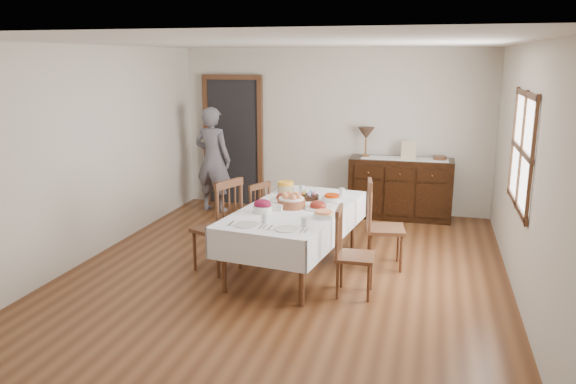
% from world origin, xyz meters
% --- Properties ---
extents(ground, '(6.00, 6.00, 0.00)m').
position_xyz_m(ground, '(0.00, 0.00, 0.00)').
color(ground, brown).
extents(room_shell, '(5.02, 6.02, 2.65)m').
position_xyz_m(room_shell, '(-0.15, 0.42, 1.64)').
color(room_shell, white).
rests_on(room_shell, ground).
extents(dining_table, '(1.40, 2.32, 0.75)m').
position_xyz_m(dining_table, '(0.07, 0.16, 0.66)').
color(dining_table, white).
rests_on(dining_table, ground).
extents(chair_left_near, '(0.60, 0.60, 1.11)m').
position_xyz_m(chair_left_near, '(-0.76, -0.11, 0.56)').
color(chair_left_near, '#4F2E1B').
rests_on(chair_left_near, ground).
extents(chair_left_far, '(0.52, 0.52, 0.92)m').
position_xyz_m(chair_left_far, '(-0.60, 0.65, 0.47)').
color(chair_left_far, '#4F2E1B').
rests_on(chair_left_far, ground).
extents(chair_right_near, '(0.41, 0.41, 0.95)m').
position_xyz_m(chair_right_near, '(0.81, -0.40, 0.48)').
color(chair_right_near, '#4F2E1B').
rests_on(chair_right_near, ground).
extents(chair_right_far, '(0.50, 0.50, 1.06)m').
position_xyz_m(chair_right_far, '(1.03, 0.50, 0.53)').
color(chair_right_far, '#4F2E1B').
rests_on(chair_right_far, ground).
extents(sideboard, '(1.56, 0.57, 0.94)m').
position_xyz_m(sideboard, '(1.12, 2.72, 0.47)').
color(sideboard, black).
rests_on(sideboard, ground).
extents(person, '(0.62, 0.45, 1.81)m').
position_xyz_m(person, '(-1.85, 2.38, 0.91)').
color(person, slate).
rests_on(person, ground).
extents(bread_basket, '(0.33, 0.33, 0.17)m').
position_xyz_m(bread_basket, '(0.02, 0.16, 0.82)').
color(bread_basket, brown).
rests_on(bread_basket, dining_table).
extents(egg_basket, '(0.26, 0.26, 0.11)m').
position_xyz_m(egg_basket, '(0.13, 0.60, 0.79)').
color(egg_basket, black).
rests_on(egg_basket, dining_table).
extents(ham_platter_a, '(0.33, 0.33, 0.11)m').
position_xyz_m(ham_platter_a, '(-0.14, 0.45, 0.78)').
color(ham_platter_a, silver).
rests_on(ham_platter_a, dining_table).
extents(ham_platter_b, '(0.32, 0.32, 0.11)m').
position_xyz_m(ham_platter_b, '(0.33, 0.19, 0.78)').
color(ham_platter_b, silver).
rests_on(ham_platter_b, dining_table).
extents(beet_bowl, '(0.22, 0.22, 0.15)m').
position_xyz_m(beet_bowl, '(-0.24, -0.13, 0.82)').
color(beet_bowl, silver).
rests_on(beet_bowl, dining_table).
extents(carrot_bowl, '(0.23, 0.23, 0.08)m').
position_xyz_m(carrot_bowl, '(0.43, 0.57, 0.79)').
color(carrot_bowl, silver).
rests_on(carrot_bowl, dining_table).
extents(pineapple_bowl, '(0.21, 0.21, 0.14)m').
position_xyz_m(pineapple_bowl, '(-0.23, 0.86, 0.82)').
color(pineapple_bowl, tan).
rests_on(pineapple_bowl, dining_table).
extents(casserole_dish, '(0.24, 0.24, 0.08)m').
position_xyz_m(casserole_dish, '(0.47, -0.16, 0.79)').
color(casserole_dish, silver).
rests_on(casserole_dish, dining_table).
extents(butter_dish, '(0.15, 0.11, 0.07)m').
position_xyz_m(butter_dish, '(-0.10, -0.01, 0.79)').
color(butter_dish, silver).
rests_on(butter_dish, dining_table).
extents(setting_left, '(0.44, 0.31, 0.10)m').
position_xyz_m(setting_left, '(-0.20, -0.60, 0.77)').
color(setting_left, silver).
rests_on(setting_left, dining_table).
extents(setting_right, '(0.44, 0.31, 0.10)m').
position_xyz_m(setting_right, '(0.24, -0.64, 0.77)').
color(setting_right, silver).
rests_on(setting_right, dining_table).
extents(glass_far_a, '(0.07, 0.07, 0.11)m').
position_xyz_m(glass_far_a, '(-0.01, 0.84, 0.81)').
color(glass_far_a, silver).
rests_on(glass_far_a, dining_table).
extents(glass_far_b, '(0.07, 0.07, 0.11)m').
position_xyz_m(glass_far_b, '(0.51, 0.83, 0.81)').
color(glass_far_b, silver).
rests_on(glass_far_b, dining_table).
extents(runner, '(1.30, 0.35, 0.01)m').
position_xyz_m(runner, '(1.17, 2.70, 0.94)').
color(runner, white).
rests_on(runner, sideboard).
extents(table_lamp, '(0.26, 0.26, 0.46)m').
position_xyz_m(table_lamp, '(0.56, 2.75, 1.29)').
color(table_lamp, brown).
rests_on(table_lamp, sideboard).
extents(picture_frame, '(0.22, 0.08, 0.28)m').
position_xyz_m(picture_frame, '(1.22, 2.66, 1.08)').
color(picture_frame, tan).
rests_on(picture_frame, sideboard).
extents(deco_bowl, '(0.20, 0.20, 0.06)m').
position_xyz_m(deco_bowl, '(1.68, 2.74, 0.97)').
color(deco_bowl, '#4F2E1B').
rests_on(deco_bowl, sideboard).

